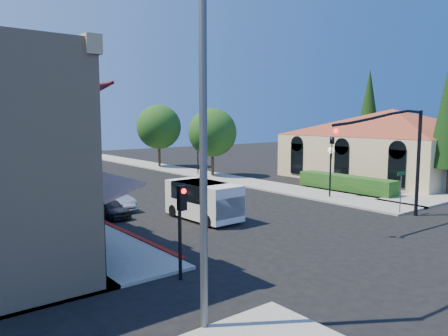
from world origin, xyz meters
TOP-DOWN VIEW (x-y plane):
  - ground at (0.00, 0.00)m, footprint 120.00×120.00m
  - sidewalk_right at (8.75, 27.00)m, footprint 3.50×50.00m
  - curb_red_strip at (-6.90, 8.00)m, footprint 0.25×10.00m
  - mission_building at (21.99, 11.50)m, footprint 30.12×30.12m
  - hedge at (11.70, 9.00)m, footprint 1.40×8.00m
  - conifer_far at (28.00, 18.00)m, footprint 3.20×3.20m
  - street_tree_a at (8.80, 22.00)m, footprint 4.56×4.56m
  - street_tree_b at (8.80, 32.00)m, footprint 4.94×4.94m
  - signal_mast_arm at (5.86, 1.50)m, footprint 8.01×0.39m
  - secondary_signal at (-8.00, 1.41)m, footprint 0.28×0.42m
  - cobra_streetlight at (-9.15, -2.00)m, footprint 3.60×0.25m
  - street_name_sign at (7.50, 2.20)m, footprint 0.80×0.06m
  - lamppost_left_near at (-8.50, 8.00)m, footprint 0.44×0.44m
  - lamppost_left_far at (-8.50, 22.00)m, footprint 0.44×0.44m
  - lamppost_right_near at (8.50, 8.00)m, footprint 0.44×0.44m
  - lamppost_right_far at (8.50, 24.00)m, footprint 0.44×0.44m
  - white_van at (-2.11, 8.27)m, footprint 2.17×4.69m
  - parked_car_a at (-5.94, 12.00)m, footprint 1.45×3.16m
  - parked_car_b at (-5.01, 13.97)m, footprint 1.63×4.11m
  - parked_car_c at (-4.80, 20.28)m, footprint 1.75×3.84m
  - parked_car_d at (-6.06, 32.00)m, footprint 2.33×4.47m

SIDE VIEW (x-z plane):
  - ground at x=0.00m, z-range 0.00..0.00m
  - curb_red_strip at x=-6.90m, z-range -0.03..0.03m
  - hedge at x=11.70m, z-range -0.55..0.55m
  - sidewalk_right at x=8.75m, z-range 0.00..0.12m
  - parked_car_a at x=-5.94m, z-range 0.00..1.05m
  - parked_car_c at x=-4.80m, z-range 0.00..1.09m
  - parked_car_d at x=-6.06m, z-range 0.00..1.20m
  - parked_car_b at x=-5.01m, z-range 0.00..1.33m
  - white_van at x=-2.11m, z-range 0.16..2.22m
  - street_name_sign at x=7.50m, z-range 0.45..2.95m
  - secondary_signal at x=-8.00m, z-range 0.66..3.98m
  - lamppost_left_near at x=-8.50m, z-range 0.95..4.52m
  - lamppost_left_far at x=-8.50m, z-range 0.95..4.52m
  - lamppost_right_near at x=8.50m, z-range 0.95..4.52m
  - lamppost_right_far at x=8.50m, z-range 0.95..4.52m
  - mission_building at x=21.99m, z-range 0.55..6.95m
  - signal_mast_arm at x=5.86m, z-range 1.09..7.09m
  - street_tree_a at x=8.80m, z-range 0.95..7.43m
  - street_tree_b at x=8.80m, z-range 1.03..8.05m
  - cobra_streetlight at x=-9.15m, z-range 0.61..9.92m
  - conifer_far at x=28.00m, z-range 0.86..11.86m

